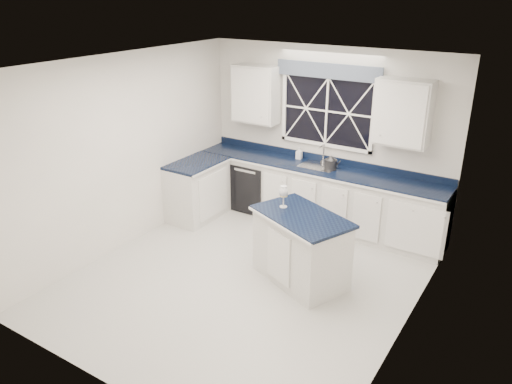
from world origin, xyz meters
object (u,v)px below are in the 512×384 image
Objects in this scene: soap_bottle at (299,153)px; dishwasher at (256,185)px; island at (301,248)px; faucet at (323,153)px; kettle at (331,163)px; wine_glass at (284,193)px.

dishwasher is at bearing -164.47° from soap_bottle.
dishwasher is 2.32m from island.
faucet is 0.22× the size of island.
kettle is 1.04× the size of wine_glass.
soap_bottle is (-0.68, 1.70, -0.07)m from wine_glass.
soap_bottle is (-0.99, 1.79, 0.58)m from island.
wine_glass is 1.83m from soap_bottle.
wine_glass is (0.05, -1.52, 0.06)m from kettle.
soap_bottle is at bearing 142.07° from island.
wine_glass reaches higher than dishwasher.
faucet reaches higher than kettle.
kettle reaches higher than island.
island is 4.77× the size of kettle.
dishwasher is 2.72× the size of faucet.
island is at bearing -61.05° from soap_bottle.
kettle is 1.54× the size of soap_bottle.
faucet reaches higher than wine_glass.
wine_glass is (0.27, -1.71, 0.00)m from faucet.
kettle is at bearing 125.89° from island.
island is 1.75m from kettle.
soap_bottle is at bearing 15.53° from dishwasher.
kettle is (1.32, 0.01, 0.63)m from dishwasher.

